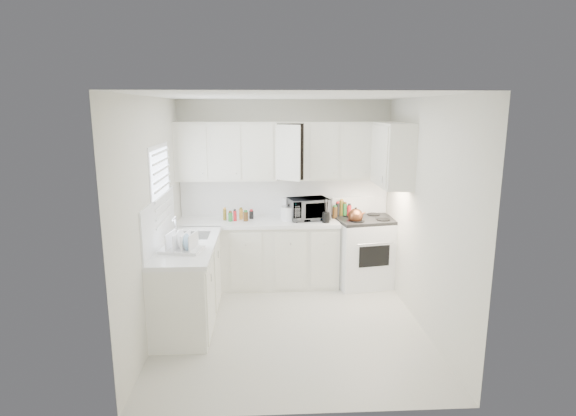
{
  "coord_description": "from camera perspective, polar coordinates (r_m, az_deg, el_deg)",
  "views": [
    {
      "loc": [
        -0.29,
        -4.95,
        2.47
      ],
      "look_at": [
        0.0,
        0.7,
        1.25
      ],
      "focal_mm": 28.73,
      "sensor_mm": 36.0,
      "label": 1
    }
  ],
  "objects": [
    {
      "name": "wall_left",
      "position": [
        5.23,
        -16.23,
        -1.26
      ],
      "size": [
        0.0,
        3.2,
        3.2
      ],
      "primitive_type": "plane",
      "rotation": [
        1.57,
        0.0,
        1.57
      ],
      "color": "silver",
      "rests_on": "ground"
    },
    {
      "name": "lower_cabinets_left",
      "position": [
        5.61,
        -12.23,
        -9.24
      ],
      "size": [
        0.6,
        1.6,
        0.9
      ],
      "primitive_type": null,
      "color": "silver",
      "rests_on": "floor"
    },
    {
      "name": "sauce_right_1",
      "position": [
        6.58,
        5.22,
        -0.4
      ],
      "size": [
        0.06,
        0.06,
        0.19
      ],
      "primitive_type": "cylinder",
      "color": "#F6A83A",
      "rests_on": "countertop_back"
    },
    {
      "name": "wall_front",
      "position": [
        3.56,
        1.92,
        -7.01
      ],
      "size": [
        3.0,
        0.0,
        3.0
      ],
      "primitive_type": "plane",
      "rotation": [
        -1.57,
        0.0,
        0.0
      ],
      "color": "silver",
      "rests_on": "ground"
    },
    {
      "name": "sauce_right_4",
      "position": [
        6.66,
        6.55,
        -0.27
      ],
      "size": [
        0.06,
        0.06,
        0.19
      ],
      "primitive_type": "cylinder",
      "color": "olive",
      "rests_on": "countertop_back"
    },
    {
      "name": "paper_towel",
      "position": [
        6.63,
        -0.23,
        0.1
      ],
      "size": [
        0.12,
        0.12,
        0.27
      ],
      "primitive_type": "cylinder",
      "color": "white",
      "rests_on": "countertop_back"
    },
    {
      "name": "sauce_right_0",
      "position": [
        6.63,
        4.67,
        -0.3
      ],
      "size": [
        0.06,
        0.06,
        0.19
      ],
      "primitive_type": "cylinder",
      "color": "red",
      "rests_on": "countertop_back"
    },
    {
      "name": "rice_cooker",
      "position": [
        6.41,
        0.11,
        -0.52
      ],
      "size": [
        0.28,
        0.28,
        0.23
      ],
      "primitive_type": null,
      "rotation": [
        0.0,
        0.0,
        -0.29
      ],
      "color": "white",
      "rests_on": "countertop_back"
    },
    {
      "name": "upper_cabinets_right",
      "position": [
        6.08,
        12.63,
        2.68
      ],
      "size": [
        0.33,
        0.9,
        0.8
      ],
      "primitive_type": null,
      "color": "silver",
      "rests_on": "wall_right"
    },
    {
      "name": "spice_left_2",
      "position": [
        6.55,
        -6.45,
        -0.75
      ],
      "size": [
        0.06,
        0.06,
        0.13
      ],
      "primitive_type": "cylinder",
      "color": "red",
      "rests_on": "countertop_back"
    },
    {
      "name": "sauce_right_2",
      "position": [
        6.64,
        5.61,
        -0.29
      ],
      "size": [
        0.06,
        0.06,
        0.19
      ],
      "primitive_type": "cylinder",
      "color": "#523517",
      "rests_on": "countertop_back"
    },
    {
      "name": "spice_left_5",
      "position": [
        6.45,
        -4.51,
        -0.91
      ],
      "size": [
        0.06,
        0.06,
        0.13
      ],
      "primitive_type": "cylinder",
      "color": "black",
      "rests_on": "countertop_back"
    },
    {
      "name": "utensil_crock",
      "position": [
        6.28,
        4.73,
        -0.3
      ],
      "size": [
        0.14,
        0.14,
        0.34
      ],
      "primitive_type": null,
      "rotation": [
        0.0,
        0.0,
        -0.27
      ],
      "color": "black",
      "rests_on": "countertop_back"
    },
    {
      "name": "wall_right",
      "position": [
        5.4,
        16.52,
        -0.87
      ],
      "size": [
        0.0,
        3.2,
        3.2
      ],
      "primitive_type": "plane",
      "rotation": [
        1.57,
        0.0,
        -1.57
      ],
      "color": "silver",
      "rests_on": "ground"
    },
    {
      "name": "spice_left_0",
      "position": [
        6.56,
        -7.76,
        -0.76
      ],
      "size": [
        0.06,
        0.06,
        0.13
      ],
      "primitive_type": "cylinder",
      "color": "olive",
      "rests_on": "countertop_back"
    },
    {
      "name": "sauce_right_3",
      "position": [
        6.59,
        6.16,
        -0.39
      ],
      "size": [
        0.06,
        0.06,
        0.19
      ],
      "primitive_type": "cylinder",
      "color": "black",
      "rests_on": "countertop_back"
    },
    {
      "name": "microwave",
      "position": [
        6.45,
        2.52,
        0.19
      ],
      "size": [
        0.6,
        0.42,
        0.37
      ],
      "primitive_type": "imported",
      "rotation": [
        0.0,
        0.0,
        0.24
      ],
      "color": "gray",
      "rests_on": "countertop_back"
    },
    {
      "name": "countertop_back",
      "position": [
        6.43,
        -3.74,
        -1.76
      ],
      "size": [
        2.24,
        0.64,
        0.05
      ],
      "primitive_type": "cube",
      "color": "white",
      "rests_on": "lower_cabinets_back"
    },
    {
      "name": "floor",
      "position": [
        5.54,
        0.39,
        -14.3
      ],
      "size": [
        3.2,
        3.2,
        0.0
      ],
      "primitive_type": "plane",
      "color": "beige",
      "rests_on": "ground"
    },
    {
      "name": "sauce_right_6",
      "position": [
        6.68,
        7.48,
        -0.26
      ],
      "size": [
        0.06,
        0.06,
        0.19
      ],
      "primitive_type": "cylinder",
      "color": "red",
      "rests_on": "countertop_back"
    },
    {
      "name": "stove",
      "position": [
        6.64,
        9.5,
        -4.18
      ],
      "size": [
        0.91,
        0.8,
        1.24
      ],
      "primitive_type": null,
      "rotation": [
        0.0,
        0.0,
        0.18
      ],
      "color": "white",
      "rests_on": "floor"
    },
    {
      "name": "sauce_right_5",
      "position": [
        6.61,
        7.1,
        -0.38
      ],
      "size": [
        0.06,
        0.06,
        0.19
      ],
      "primitive_type": "cylinder",
      "color": "#297C33",
      "rests_on": "countertop_back"
    },
    {
      "name": "countertop_left",
      "position": [
        5.45,
        -12.35,
        -4.58
      ],
      "size": [
        0.64,
        1.62,
        0.05
      ],
      "primitive_type": "cube",
      "color": "white",
      "rests_on": "lower_cabinets_left"
    },
    {
      "name": "backsplash_back",
      "position": [
        6.67,
        -0.39,
        1.4
      ],
      "size": [
        2.98,
        0.02,
        0.55
      ],
      "primitive_type": "cube",
      "color": "white",
      "rests_on": "wall_back"
    },
    {
      "name": "frying_pan",
      "position": [
        6.74,
        10.81,
        -0.95
      ],
      "size": [
        0.37,
        0.51,
        0.04
      ],
      "primitive_type": null,
      "rotation": [
        0.0,
        0.0,
        -0.24
      ],
      "color": "black",
      "rests_on": "stove"
    },
    {
      "name": "wall_back",
      "position": [
        6.66,
        -0.4,
        2.05
      ],
      "size": [
        3.0,
        0.0,
        3.0
      ],
      "primitive_type": "plane",
      "rotation": [
        1.57,
        0.0,
        0.0
      ],
      "color": "silver",
      "rests_on": "ground"
    },
    {
      "name": "sink",
      "position": [
        5.75,
        -11.86,
        -2.2
      ],
      "size": [
        0.42,
        0.38,
        0.3
      ],
      "primitive_type": null,
      "color": "gray",
      "rests_on": "countertop_left"
    },
    {
      "name": "spice_left_1",
      "position": [
        6.47,
        -7.16,
        -0.94
      ],
      "size": [
        0.06,
        0.06,
        0.13
      ],
      "primitive_type": "cylinder",
      "color": "#297C33",
      "rests_on": "countertop_back"
    },
    {
      "name": "spice_left_3",
      "position": [
        6.46,
        -5.84,
        -0.92
      ],
      "size": [
        0.06,
        0.06,
        0.13
      ],
      "primitive_type": "cylinder",
      "color": "#F6A83A",
      "rests_on": "countertop_back"
    },
    {
      "name": "lower_cabinets_back",
      "position": [
        6.57,
        -3.69,
        -5.76
      ],
      "size": [
        2.22,
        0.6,
        0.9
      ],
      "primitive_type": null,
      "color": "silver",
      "rests_on": "floor"
    },
    {
      "name": "tea_kettle",
      "position": [
        6.34,
        8.36,
        -0.85
      ],
      "size": [
        0.31,
        0.28,
        0.23
      ],
      "primitive_type": null,
      "rotation": [
        0.0,
        0.0,
        -0.32
      ],
      "color": "brown",
      "rests_on": "stove"
    },
    {
      "name": "spice_left_4",
      "position": [
        6.54,
        -5.14,
        -0.74
      ],
      "size": [
        0.06,
        0.06,
        0.13
      ],
      "primitive_type": "cylinder",
      "color": "#523517",
      "rests_on": "countertop_back"
    },
    {
      "name": "window_blinds",
      "position": [
        5.51,
        -15.37,
        2.12
      ],
      "size": [
        0.06,
        0.96,
        1.06
      ],
      "primitive_type": null,
      "color": "white",
      "rests_on": "wall_left"
    },
    {
      "name": "ceiling",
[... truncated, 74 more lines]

